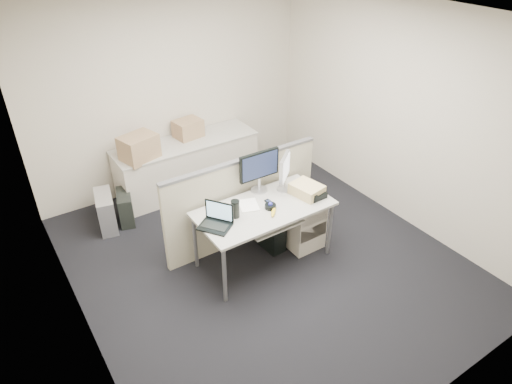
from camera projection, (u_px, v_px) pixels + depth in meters
floor at (263, 259)px, 5.34m from camera, size 4.00×4.50×0.01m
ceiling at (266, 17)px, 3.90m from camera, size 4.00×4.50×0.01m
wall_back at (171, 92)px, 6.21m from camera, size 4.00×0.02×2.70m
wall_front at (455, 289)px, 3.03m from camera, size 4.00×0.02×2.70m
wall_left at (61, 221)px, 3.69m from camera, size 0.02×4.50×2.70m
wall_right at (400, 115)px, 5.56m from camera, size 0.02×4.50×2.70m
desk at (264, 212)px, 4.99m from camera, size 1.50×0.75×0.73m
keyboard_tray at (273, 224)px, 4.88m from camera, size 0.62×0.32×0.02m
drawer_pedestal at (299, 219)px, 5.46m from camera, size 0.40×0.55×0.65m
cubicle_partition at (243, 202)px, 5.36m from camera, size 2.00×0.06×1.10m
back_counter at (188, 166)px, 6.51m from camera, size 2.00×0.60×0.72m
monitor_main at (259, 172)px, 5.12m from camera, size 0.50×0.20×0.50m
monitor_small at (284, 173)px, 5.15m from camera, size 0.38×0.36×0.43m
laptop at (214, 218)px, 4.59m from camera, size 0.38×0.40×0.24m
trackball at (270, 206)px, 4.93m from camera, size 0.14×0.14×0.05m
desk_phone at (316, 195)px, 5.11m from camera, size 0.20×0.17×0.06m
paper_stack at (249, 205)px, 4.98m from camera, size 0.27×0.30×0.01m
sticky_pad at (271, 204)px, 4.99m from camera, size 0.09×0.09×0.01m
travel_mug at (235, 209)px, 4.75m from camera, size 0.10×0.10×0.19m
banana at (273, 212)px, 4.84m from camera, size 0.15×0.16×0.04m
cellphone at (269, 202)px, 5.03m from camera, size 0.06×0.11×0.01m
manila_folders at (307, 190)px, 5.14m from camera, size 0.33×0.39×0.13m
keyboard at (267, 222)px, 4.88m from camera, size 0.45×0.24×0.02m
pc_tower_desk at (268, 230)px, 5.46m from camera, size 0.21×0.48×0.44m
pc_tower_spare_dark at (126, 207)px, 5.89m from camera, size 0.29×0.47×0.41m
pc_tower_spare_silver at (106, 211)px, 5.76m from camera, size 0.31×0.54×0.47m
cardboard_box_left at (139, 148)px, 5.82m from camera, size 0.52×0.44×0.33m
cardboard_box_right at (188, 129)px, 6.38m from camera, size 0.41×0.34×0.27m
red_binder at (145, 142)px, 6.05m from camera, size 0.13×0.29×0.26m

